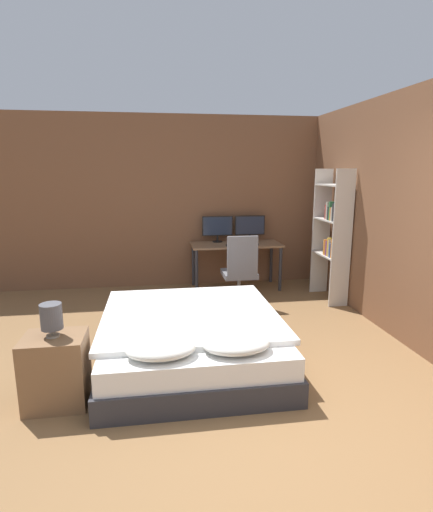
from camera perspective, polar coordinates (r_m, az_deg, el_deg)
ground_plane at (r=3.09m, az=9.90°, el=-24.82°), size 20.00×20.00×0.00m
wall_back at (r=6.50m, az=-1.20°, el=7.72°), size 12.00×0.06×2.70m
wall_side_right at (r=4.68m, az=25.97°, el=4.79°), size 0.06×12.00×2.70m
bed at (r=4.00m, az=-3.60°, el=-11.67°), size 1.71×1.95×0.55m
nightstand at (r=3.55m, az=-21.92°, el=-14.92°), size 0.48×0.39×0.58m
bedside_lamp at (r=3.37m, az=-22.52°, el=-8.05°), size 0.17×0.17×0.27m
desk at (r=6.29m, az=2.81°, el=0.96°), size 1.41×0.61×0.72m
monitor_left at (r=6.39m, az=0.14°, el=4.14°), size 0.49×0.16×0.41m
monitor_right at (r=6.49m, az=4.79°, el=4.22°), size 0.49×0.16×0.41m
keyboard at (r=6.08m, az=3.19°, el=1.53°), size 0.38×0.13×0.02m
computer_mouse at (r=6.15m, az=5.76°, el=1.68°), size 0.07×0.05×0.04m
office_chair at (r=5.64m, az=3.37°, el=-2.94°), size 0.52×0.52×0.98m
bookshelf at (r=5.85m, az=16.38°, el=3.54°), size 0.27×0.72×1.87m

